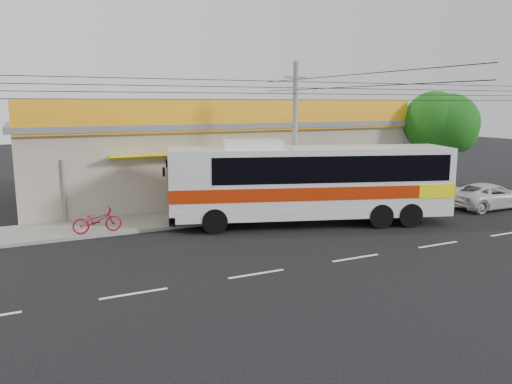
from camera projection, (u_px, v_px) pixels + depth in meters
ground at (318, 241)px, 20.29m from camera, size 120.00×120.00×0.00m
sidewalk at (255, 211)px, 25.60m from camera, size 30.00×3.20×0.15m
lane_markings at (356, 258)px, 18.06m from camera, size 50.00×0.12×0.01m
storefront_building at (216, 158)px, 30.13m from camera, size 22.60×9.20×5.70m
coach_bus at (315, 179)px, 22.86m from camera, size 12.98×6.51×3.94m
motorbike_red at (97, 220)px, 20.95m from camera, size 2.00×0.70×1.05m
white_car at (489, 196)px, 26.59m from camera, size 4.85×2.33×1.33m
utility_pole at (295, 90)px, 23.47m from camera, size 34.00×14.00×7.47m
tree_near at (450, 126)px, 30.71m from camera, size 3.71×3.71×6.15m
tree_far at (436, 124)px, 30.91m from camera, size 3.79×3.79×6.29m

